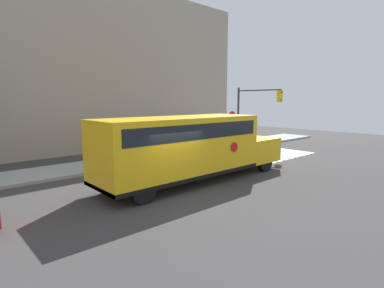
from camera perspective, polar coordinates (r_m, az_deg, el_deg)
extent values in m
plane|color=#3A3838|center=(12.28, -4.52, -9.27)|extent=(60.00, 60.00, 0.00)
cube|color=#9E9E99|center=(17.70, -17.53, -3.93)|extent=(44.00, 3.00, 0.15)
cube|color=#9E937F|center=(23.53, -25.03, 13.36)|extent=(32.00, 4.00, 12.20)
cube|color=white|center=(19.56, 11.63, -2.79)|extent=(0.50, 3.20, 0.01)
cube|color=white|center=(20.12, 12.81, -2.52)|extent=(0.50, 3.20, 0.01)
cube|color=white|center=(20.69, 13.93, -2.27)|extent=(0.50, 3.20, 0.01)
cube|color=white|center=(21.27, 14.98, -2.02)|extent=(0.50, 3.20, 0.01)
cube|color=white|center=(21.85, 15.98, -1.79)|extent=(0.50, 3.20, 0.01)
cube|color=white|center=(22.44, 16.93, -1.58)|extent=(0.50, 3.20, 0.01)
cube|color=white|center=(23.04, 17.83, -1.37)|extent=(0.50, 3.20, 0.01)
cube|color=white|center=(23.64, 18.68, -1.17)|extent=(0.50, 3.20, 0.01)
cube|color=yellow|center=(13.14, -2.21, -0.38)|extent=(7.72, 2.50, 2.54)
cube|color=yellow|center=(16.85, 10.94, -0.87)|extent=(2.27, 2.50, 1.23)
cube|color=black|center=(13.37, -2.18, -5.43)|extent=(7.72, 2.54, 0.16)
cube|color=black|center=(13.05, -2.23, 2.75)|extent=(7.10, 2.53, 0.64)
cylinder|color=red|center=(13.75, 8.08, -0.61)|extent=(0.44, 0.02, 0.44)
cylinder|color=black|center=(17.51, 7.84, -2.33)|extent=(1.00, 0.30, 1.00)
cylinder|color=black|center=(16.24, 13.69, -3.32)|extent=(1.00, 0.30, 1.00)
cylinder|color=black|center=(12.82, -14.56, -6.43)|extent=(1.00, 0.30, 1.00)
cylinder|color=black|center=(11.01, -9.27, -8.70)|extent=(1.00, 0.30, 1.00)
cylinder|color=#38383A|center=(22.71, 7.47, 2.09)|extent=(0.07, 0.07, 2.57)
cylinder|color=red|center=(22.59, 7.62, 5.23)|extent=(0.80, 0.03, 0.80)
cylinder|color=#38383A|center=(23.78, 8.77, 4.92)|extent=(0.16, 0.16, 4.70)
cylinder|color=#38383A|center=(22.64, 12.57, 9.98)|extent=(0.10, 3.70, 0.10)
cube|color=yellow|center=(21.66, 16.36, 8.74)|extent=(0.28, 0.28, 0.80)
cylinder|color=red|center=(21.59, 16.73, 9.42)|extent=(0.18, 0.02, 0.18)
cylinder|color=#EAB214|center=(21.58, 16.70, 8.73)|extent=(0.18, 0.02, 0.18)
cylinder|color=green|center=(21.58, 16.67, 8.04)|extent=(0.18, 0.02, 0.18)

